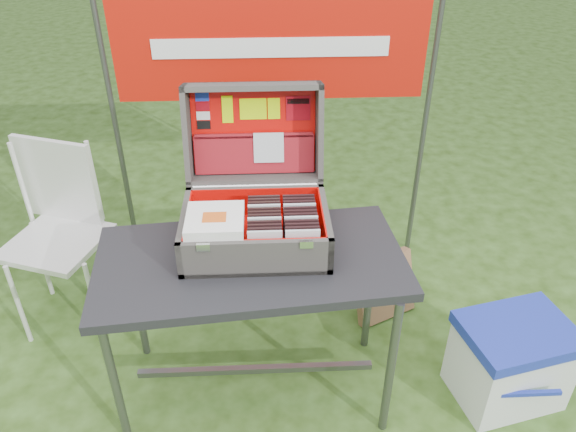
{
  "coord_description": "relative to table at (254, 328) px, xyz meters",
  "views": [
    {
      "loc": [
        -0.05,
        -1.75,
        2.14
      ],
      "look_at": [
        0.04,
        0.1,
        0.92
      ],
      "focal_mm": 35.0,
      "sensor_mm": 36.0,
      "label": 1
    }
  ],
  "objects": [
    {
      "name": "table_leg_fr",
      "position": [
        0.56,
        -0.25,
        -0.02
      ],
      "size": [
        0.04,
        0.04,
        0.73
      ],
      "primitive_type": "cylinder",
      "color": "#59595B",
      "rests_on": "ground"
    },
    {
      "name": "chair_upright_right",
      "position": [
        -0.8,
        0.75,
        0.33
      ],
      "size": [
        0.02,
        0.02,
        0.46
      ],
      "primitive_type": "cylinder",
      "color": "silver",
      "rests_on": "chair_seat"
    },
    {
      "name": "suitcase_liner_floor",
      "position": [
        0.02,
        0.09,
        0.41
      ],
      "size": [
        0.54,
        0.38,
        0.01
      ],
      "primitive_type": "cube",
      "color": "#EB0F02",
      "rests_on": "suitcase_base_bottom"
    },
    {
      "name": "cd_right_5",
      "position": [
        0.2,
        0.04,
        0.49
      ],
      "size": [
        0.13,
        0.01,
        0.15
      ],
      "primitive_type": "cube",
      "color": "black",
      "rests_on": "suitcase_liner_floor"
    },
    {
      "name": "cd_right_9",
      "position": [
        0.2,
        0.14,
        0.49
      ],
      "size": [
        0.13,
        0.01,
        0.15
      ],
      "primitive_type": "cube",
      "color": "black",
      "rests_on": "suitcase_liner_floor"
    },
    {
      "name": "songbook_graphic",
      "position": [
        -0.13,
        0.0,
        0.58
      ],
      "size": [
        0.09,
        0.07,
        0.0
      ],
      "primitive_type": "cube",
      "color": "#D85919",
      "rests_on": "songbook_7"
    },
    {
      "name": "suitcase_pocket_edge",
      "position": [
        0.02,
        0.45,
        0.71
      ],
      "size": [
        0.51,
        0.02,
        0.02
      ],
      "primitive_type": "cube",
      "rotation": [
        -1.81,
        0.0,
        0.0
      ],
      "color": "maroon",
      "rests_on": "suitcase_lid_pocket"
    },
    {
      "name": "suitcase_hinge",
      "position": [
        0.02,
        0.3,
        0.54
      ],
      "size": [
        0.53,
        0.02,
        0.02
      ],
      "primitive_type": "cylinder",
      "rotation": [
        0.0,
        1.57,
        0.0
      ],
      "color": "silver",
      "rests_on": "suitcase_base_wall_back"
    },
    {
      "name": "cd_left_6",
      "position": [
        0.06,
        0.07,
        0.49
      ],
      "size": [
        0.13,
        0.01,
        0.15
      ],
      "primitive_type": "cube",
      "color": "black",
      "rests_on": "suitcase_liner_floor"
    },
    {
      "name": "cd_left_2",
      "position": [
        0.06,
        -0.03,
        0.49
      ],
      "size": [
        0.13,
        0.01,
        0.15
      ],
      "primitive_type": "cube",
      "color": "black",
      "rests_on": "suitcase_liner_floor"
    },
    {
      "name": "suitcase_lid_rim_near",
      "position": [
        0.02,
        0.38,
        0.54
      ],
      "size": [
        0.59,
        0.16,
        0.06
      ],
      "primitive_type": "cube",
      "rotation": [
        -1.81,
        0.0,
        0.0
      ],
      "color": "#56524D",
      "rests_on": "suitcase_lid_back"
    },
    {
      "name": "suitcase",
      "position": [
        0.02,
        0.15,
        0.66
      ],
      "size": [
        0.59,
        0.58,
        0.55
      ],
      "primitive_type": null,
      "color": "#56524D",
      "rests_on": "table"
    },
    {
      "name": "chair_seat",
      "position": [
        -0.99,
        0.54,
        0.1
      ],
      "size": [
        0.55,
        0.55,
        0.03
      ],
      "primitive_type": "cube",
      "rotation": [
        0.0,
        0.0,
        -0.34
      ],
      "color": "silver",
      "rests_on": "ground"
    },
    {
      "name": "cd_right_0",
      "position": [
        0.2,
        -0.07,
        0.49
      ],
      "size": [
        0.13,
        0.01,
        0.15
      ],
      "primitive_type": "cube",
      "color": "silver",
      "rests_on": "suitcase_liner_floor"
    },
    {
      "name": "lid_card_neon_tall",
      "position": [
        -0.09,
        0.5,
        0.81
      ],
      "size": [
        0.05,
        0.03,
        0.11
      ],
      "primitive_type": "cube",
      "rotation": [
        -1.81,
        0.0,
        0.0
      ],
      "color": "#C6F200",
      "rests_on": "suitcase_lid_liner"
    },
    {
      "name": "songbook_7",
      "position": [
        -0.13,
        0.01,
        0.58
      ],
      "size": [
        0.22,
        0.22,
        0.0
      ],
      "primitive_type": "cube",
      "color": "white",
      "rests_on": "suitcase_base_wall_front"
    },
    {
      "name": "cd_right_4",
      "position": [
        0.2,
        0.02,
        0.49
      ],
      "size": [
        0.13,
        0.01,
        0.15
      ],
      "primitive_type": "cube",
      "color": "silver",
      "rests_on": "suitcase_liner_floor"
    },
    {
      "name": "cd_right_3",
      "position": [
        0.2,
        -0.0,
        0.49
      ],
      "size": [
        0.13,
        0.01,
        0.15
      ],
      "primitive_type": "cube",
      "color": "black",
      "rests_on": "suitcase_liner_floor"
    },
    {
      "name": "cd_right_11",
      "position": [
        0.2,
        0.18,
        0.49
      ],
      "size": [
        0.13,
        0.01,
        0.15
      ],
      "primitive_type": "cube",
      "color": "black",
      "rests_on": "suitcase_liner_floor"
    },
    {
      "name": "cd_left_0",
      "position": [
        0.06,
        -0.07,
        0.49
      ],
      "size": [
        0.13,
        0.01,
        0.15
      ],
      "primitive_type": "cube",
      "color": "silver",
      "rests_on": "suitcase_liner_floor"
    },
    {
      "name": "table_brace",
      "position": [
        0.0,
        0.0,
        -0.27
      ],
      "size": [
        1.08,
        0.03,
        0.03
      ],
      "primitive_type": "cube",
      "color": "#59595B",
      "rests_on": "ground"
    },
    {
      "name": "suitcase_base_wall_back",
      "position": [
        0.02,
        0.29,
        0.46
      ],
      "size": [
        0.59,
        0.02,
        0.16
      ],
      "primitive_type": "cube",
      "color": "#56524D",
      "rests_on": "table_top"
    },
    {
      "name": "cd_right_10",
      "position": [
        0.2,
        0.16,
        0.49
      ],
      "size": [
        0.13,
        0.01,
        0.15
      ],
      "primitive_type": "cube",
      "color": "black",
      "rests_on": "suitcase_liner_floor"
    },
    {
      "name": "cd_right_1",
      "position": [
        0.2,
        -0.05,
        0.49
      ],
      "size": [
        0.13,
        0.01,
        0.15
      ],
      "primitive_type": "cube",
      "color": "black",
      "rests_on": "suitcase_liner_floor"
    },
    {
      "name": "suitcase_liner_wall_front",
      "position": [
        0.02,
        -0.1,
        0.48
      ],
      "size": [
        0.54,
        0.01,
        0.13
      ],
      "primitive_type": "cube",
      "color": "#EB0F02",
      "rests_on": "suitcase_base_bottom"
    },
    {
      "name": "suitcase_lid_back",
      "position": [
        0.02,
        0.49,
        0.71
      ],
      "size": [
        0.59,
        0.12,
        0.42
      ],
      "primitive_type": "cube",
      "rotation": [
        -1.81,
        0.0,
        0.0
      ],
      "color": "#56524D",
      "rests_on": "suitcase_base_wall_back"
    },
    {
      "name": "cd_left_1",
      "position": [
        0.06,
        -0.05,
        0.49
      ],
      "size": [
        0.13,
        0.01,
        0.15
      ],
      "primitive_type": "cube",
      "color": "black",
      "rests_on": "suitcase_liner_floor"
    },
    {
      "name": "songbook_1",
      "position": [
        -0.13,
        0.01,
        0.55
      ],
      "size": [
        0.22,
        0.22,
        0.0
      ],
      "primitive_type": "cube",
      "color": "white",
      "rests_on": "suitcase_base_wall_front"
    },
    {
      "name": "suitcase_lid_liner",
      "position": [
        0.02,
        0.48,
        0.72
      ],
      "size": [
        0.54,
        0.09,
        0.36
      ],
      "primitive_type": "cube",
      "rotation": [
        -1.81,
        0.0,
        0.0
      ],
      "color": "#EB0F02",
      "rests_on": "suitcase_lid_back"
    },
    {
      "name": "table_leg_fl",
      "position": [
        -0.56,
        -0.25,
        -0.02
      ],
      "size": [
        0.04,
        0.04,
        0.73
      ],
      "primitive_type": "cylinder",
      "color": "#59595B",
      "rests_on": "ground"
    },
    {
      "name": "cd_right_6",
      "position": [
        0.2,
        0.07,
        0.49
      ],
      "size": [
        0.13,
        0.01,
        0.15
      ],
      "primitive_type": "cube",
      "color": "black",
      "rests_on": "suitcase_liner_floor"
    },
    {
      "name": "table_leg_br",
      "position": [
        0.56,
        0.25,
        -0.02
      ],
      "size": [
        0.04,
        0.04,
        0.73
      ],
      "primitive_type": "cylinder",
      "color": "#59595B",
      "rests_on": "ground"
    },
    {
      "name": "suitcase_liner_wall_left",
      "position": [
        -0.25,
        0.09,
        0.48
      ],
      "size": [
        0.01,
        0.38,
        0.13
      ],
      "primitive_type": "cube",
      "color": "#EB0F02",
      "rests_on": "suitcase_base_bottom"
    },
    {
      "name": "banner_post_right",
      "position": [
        0.96,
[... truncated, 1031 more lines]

